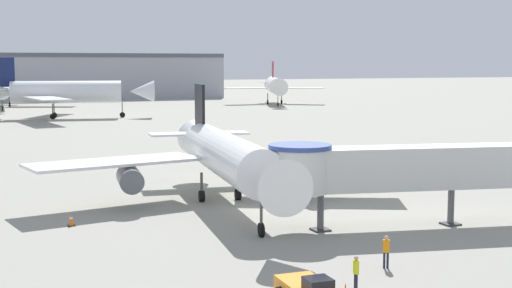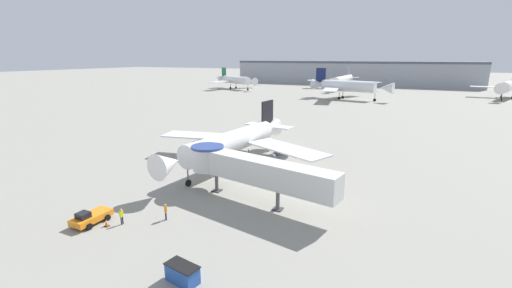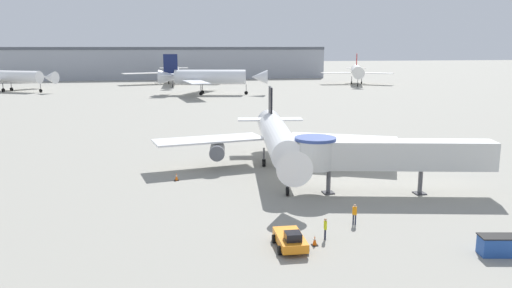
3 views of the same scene
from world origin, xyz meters
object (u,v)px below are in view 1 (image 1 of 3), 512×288
(background_jet_gray_tail, at_px, (1,88))
(main_airplane, at_px, (224,156))
(background_jet_navy_tail, at_px, (64,92))
(jet_bridge, at_px, (394,168))
(traffic_cone_port_wing, at_px, (71,220))
(ground_crew_marshaller, at_px, (386,249))
(ground_crew_wing_walker, at_px, (356,270))
(background_jet_red_tail, at_px, (275,86))

(background_jet_gray_tail, bearing_deg, main_airplane, -83.46)
(main_airplane, relative_size, background_jet_navy_tail, 0.84)
(background_jet_gray_tail, bearing_deg, jet_bridge, -80.74)
(background_jet_gray_tail, bearing_deg, traffic_cone_port_wing, -88.52)
(traffic_cone_port_wing, relative_size, ground_crew_marshaller, 0.47)
(ground_crew_wing_walker, xyz_separation_m, background_jet_navy_tail, (0.26, 116.03, 4.26))
(jet_bridge, relative_size, traffic_cone_port_wing, 23.46)
(ground_crew_wing_walker, relative_size, background_jet_gray_tail, 0.04)
(ground_crew_wing_walker, relative_size, background_jet_red_tail, 0.06)
(main_airplane, height_order, jet_bridge, main_airplane)
(jet_bridge, bearing_deg, background_jet_gray_tail, 108.56)
(traffic_cone_port_wing, height_order, ground_crew_marshaller, ground_crew_marshaller)
(traffic_cone_port_wing, xyz_separation_m, background_jet_gray_tail, (1.21, 138.15, 4.49))
(jet_bridge, relative_size, ground_crew_wing_walker, 11.45)
(background_jet_navy_tail, bearing_deg, ground_crew_marshaller, -168.46)
(main_airplane, relative_size, traffic_cone_port_wing, 36.08)
(jet_bridge, distance_m, background_jet_navy_tail, 105.66)
(background_jet_navy_tail, xyz_separation_m, background_jet_gray_tail, (-10.01, 41.30, -0.36))
(main_airplane, height_order, ground_crew_marshaller, main_airplane)
(jet_bridge, xyz_separation_m, ground_crew_marshaller, (-5.59, -8.05, -3.02))
(traffic_cone_port_wing, height_order, background_jet_navy_tail, background_jet_navy_tail)
(main_airplane, distance_m, background_jet_red_tail, 135.69)
(main_airplane, xyz_separation_m, ground_crew_wing_walker, (-1.03, -22.03, -2.87))
(ground_crew_marshaller, bearing_deg, background_jet_red_tail, -76.43)
(traffic_cone_port_wing, xyz_separation_m, ground_crew_wing_walker, (10.96, -19.18, 0.59))
(background_jet_red_tail, relative_size, background_jet_gray_tail, 0.71)
(main_airplane, xyz_separation_m, background_jet_navy_tail, (-0.77, 94.00, 1.40))
(main_airplane, relative_size, ground_crew_wing_walker, 17.60)
(traffic_cone_port_wing, distance_m, background_jet_gray_tail, 138.23)
(main_airplane, bearing_deg, background_jet_navy_tail, 97.22)
(traffic_cone_port_wing, relative_size, background_jet_gray_tail, 0.02)
(ground_crew_marshaller, xyz_separation_m, background_jet_navy_tail, (-3.13, 113.34, 4.22))
(jet_bridge, distance_m, background_jet_red_tail, 143.06)
(main_airplane, height_order, background_jet_gray_tail, background_jet_gray_tail)
(ground_crew_marshaller, bearing_deg, ground_crew_wing_walker, 73.23)
(ground_crew_marshaller, bearing_deg, traffic_cone_port_wing, -14.25)
(jet_bridge, distance_m, ground_crew_marshaller, 10.25)
(main_airplane, distance_m, background_jet_navy_tail, 94.02)
(background_jet_navy_tail, bearing_deg, ground_crew_wing_walker, -170.16)
(traffic_cone_port_wing, distance_m, ground_crew_wing_walker, 22.10)
(background_jet_navy_tail, height_order, background_jet_gray_tail, background_jet_navy_tail)
(background_jet_red_tail, bearing_deg, traffic_cone_port_wing, -99.85)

